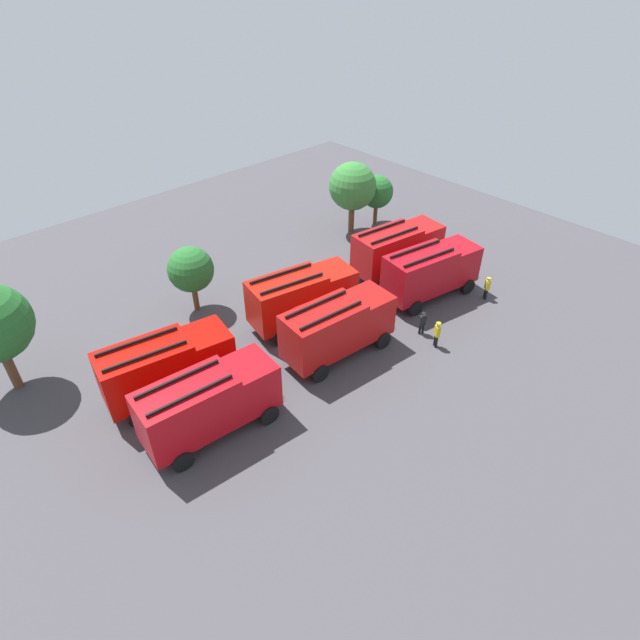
{
  "coord_description": "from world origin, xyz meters",
  "views": [
    {
      "loc": [
        -17.9,
        -19.14,
        20.85
      ],
      "look_at": [
        0.0,
        0.0,
        1.4
      ],
      "focal_mm": 29.41,
      "sensor_mm": 36.0,
      "label": 1
    }
  ],
  "objects_px": {
    "firefighter_3": "(487,287)",
    "traffic_cone_0": "(199,338)",
    "fire_truck_2": "(431,270)",
    "firefighter_2": "(437,333)",
    "traffic_cone_1": "(340,275)",
    "tree_1": "(191,270)",
    "traffic_cone_2": "(234,358)",
    "fire_truck_3": "(167,365)",
    "fire_truck_4": "(302,296)",
    "fire_truck_0": "(209,402)",
    "tree_2": "(353,187)",
    "fire_truck_1": "(338,326)",
    "tree_3": "(377,192)",
    "fire_truck_5": "(398,248)",
    "firefighter_1": "(422,322)",
    "firefighter_0": "(252,362)"
  },
  "relations": [
    {
      "from": "fire_truck_4",
      "to": "traffic_cone_2",
      "type": "bearing_deg",
      "value": -167.19
    },
    {
      "from": "firefighter_3",
      "to": "traffic_cone_0",
      "type": "xyz_separation_m",
      "value": [
        -17.44,
        9.61,
        -0.62
      ]
    },
    {
      "from": "traffic_cone_0",
      "to": "tree_1",
      "type": "bearing_deg",
      "value": 59.42
    },
    {
      "from": "fire_truck_2",
      "to": "fire_truck_4",
      "type": "height_order",
      "value": "same"
    },
    {
      "from": "fire_truck_0",
      "to": "fire_truck_3",
      "type": "bearing_deg",
      "value": 97.37
    },
    {
      "from": "tree_3",
      "to": "traffic_cone_2",
      "type": "bearing_deg",
      "value": -161.21
    },
    {
      "from": "fire_truck_3",
      "to": "tree_1",
      "type": "bearing_deg",
      "value": 58.43
    },
    {
      "from": "fire_truck_0",
      "to": "traffic_cone_2",
      "type": "xyz_separation_m",
      "value": [
        3.94,
        3.72,
        -1.8
      ]
    },
    {
      "from": "fire_truck_5",
      "to": "traffic_cone_1",
      "type": "xyz_separation_m",
      "value": [
        -3.7,
        2.28,
        -1.79
      ]
    },
    {
      "from": "fire_truck_5",
      "to": "tree_3",
      "type": "bearing_deg",
      "value": 60.67
    },
    {
      "from": "tree_1",
      "to": "traffic_cone_2",
      "type": "xyz_separation_m",
      "value": [
        -1.43,
        -6.3,
        -2.8
      ]
    },
    {
      "from": "fire_truck_2",
      "to": "firefighter_2",
      "type": "height_order",
      "value": "fire_truck_2"
    },
    {
      "from": "firefighter_3",
      "to": "traffic_cone_0",
      "type": "bearing_deg",
      "value": -170.45
    },
    {
      "from": "fire_truck_0",
      "to": "traffic_cone_1",
      "type": "relative_size",
      "value": 10.26
    },
    {
      "from": "fire_truck_0",
      "to": "fire_truck_2",
      "type": "relative_size",
      "value": 0.98
    },
    {
      "from": "tree_1",
      "to": "traffic_cone_0",
      "type": "relative_size",
      "value": 7.18
    },
    {
      "from": "firefighter_1",
      "to": "tree_3",
      "type": "relative_size",
      "value": 0.37
    },
    {
      "from": "traffic_cone_0",
      "to": "fire_truck_0",
      "type": "bearing_deg",
      "value": -117.09
    },
    {
      "from": "tree_1",
      "to": "fire_truck_0",
      "type": "bearing_deg",
      "value": -118.21
    },
    {
      "from": "firefighter_3",
      "to": "traffic_cone_1",
      "type": "relative_size",
      "value": 2.35
    },
    {
      "from": "firefighter_0",
      "to": "traffic_cone_0",
      "type": "distance_m",
      "value": 4.85
    },
    {
      "from": "fire_truck_0",
      "to": "traffic_cone_0",
      "type": "distance_m",
      "value": 7.91
    },
    {
      "from": "firefighter_2",
      "to": "tree_3",
      "type": "xyz_separation_m",
      "value": [
        10.08,
        14.18,
        1.91
      ]
    },
    {
      "from": "fire_truck_2",
      "to": "fire_truck_4",
      "type": "distance_m",
      "value": 9.35
    },
    {
      "from": "tree_1",
      "to": "tree_2",
      "type": "xyz_separation_m",
      "value": [
        16.05,
        0.9,
        0.92
      ]
    },
    {
      "from": "fire_truck_2",
      "to": "tree_3",
      "type": "xyz_separation_m",
      "value": [
        5.93,
        10.39,
        0.78
      ]
    },
    {
      "from": "firefighter_3",
      "to": "traffic_cone_2",
      "type": "bearing_deg",
      "value": -162.43
    },
    {
      "from": "traffic_cone_1",
      "to": "tree_1",
      "type": "bearing_deg",
      "value": 158.25
    },
    {
      "from": "tree_3",
      "to": "traffic_cone_1",
      "type": "distance_m",
      "value": 10.3
    },
    {
      "from": "fire_truck_4",
      "to": "fire_truck_0",
      "type": "bearing_deg",
      "value": -146.94
    },
    {
      "from": "fire_truck_3",
      "to": "traffic_cone_1",
      "type": "distance_m",
      "value": 15.62
    },
    {
      "from": "fire_truck_3",
      "to": "firefighter_3",
      "type": "xyz_separation_m",
      "value": [
        21.07,
        -6.6,
        -1.21
      ]
    },
    {
      "from": "fire_truck_4",
      "to": "tree_3",
      "type": "xyz_separation_m",
      "value": [
        14.52,
        6.69,
        0.78
      ]
    },
    {
      "from": "firefighter_1",
      "to": "traffic_cone_0",
      "type": "height_order",
      "value": "firefighter_1"
    },
    {
      "from": "fire_truck_5",
      "to": "traffic_cone_0",
      "type": "bearing_deg",
      "value": 176.92
    },
    {
      "from": "traffic_cone_0",
      "to": "traffic_cone_2",
      "type": "height_order",
      "value": "traffic_cone_2"
    },
    {
      "from": "traffic_cone_2",
      "to": "tree_2",
      "type": "bearing_deg",
      "value": 22.38
    },
    {
      "from": "fire_truck_4",
      "to": "tree_1",
      "type": "relative_size",
      "value": 1.61
    },
    {
      "from": "traffic_cone_2",
      "to": "tree_1",
      "type": "bearing_deg",
      "value": 77.21
    },
    {
      "from": "tree_2",
      "to": "traffic_cone_1",
      "type": "distance_m",
      "value": 8.69
    },
    {
      "from": "traffic_cone_1",
      "to": "tree_3",
      "type": "bearing_deg",
      "value": 26.85
    },
    {
      "from": "fire_truck_1",
      "to": "firefighter_3",
      "type": "height_order",
      "value": "fire_truck_1"
    },
    {
      "from": "fire_truck_3",
      "to": "fire_truck_5",
      "type": "distance_m",
      "value": 19.06
    },
    {
      "from": "fire_truck_4",
      "to": "traffic_cone_2",
      "type": "relative_size",
      "value": 10.67
    },
    {
      "from": "fire_truck_4",
      "to": "traffic_cone_1",
      "type": "bearing_deg",
      "value": 32.19
    },
    {
      "from": "fire_truck_0",
      "to": "tree_2",
      "type": "relative_size",
      "value": 1.22
    },
    {
      "from": "fire_truck_1",
      "to": "tree_2",
      "type": "distance_m",
      "value": 16.58
    },
    {
      "from": "tree_2",
      "to": "tree_3",
      "type": "distance_m",
      "value": 2.96
    },
    {
      "from": "firefighter_2",
      "to": "traffic_cone_1",
      "type": "relative_size",
      "value": 2.51
    },
    {
      "from": "tree_1",
      "to": "firefighter_3",
      "type": "bearing_deg",
      "value": -39.34
    }
  ]
}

